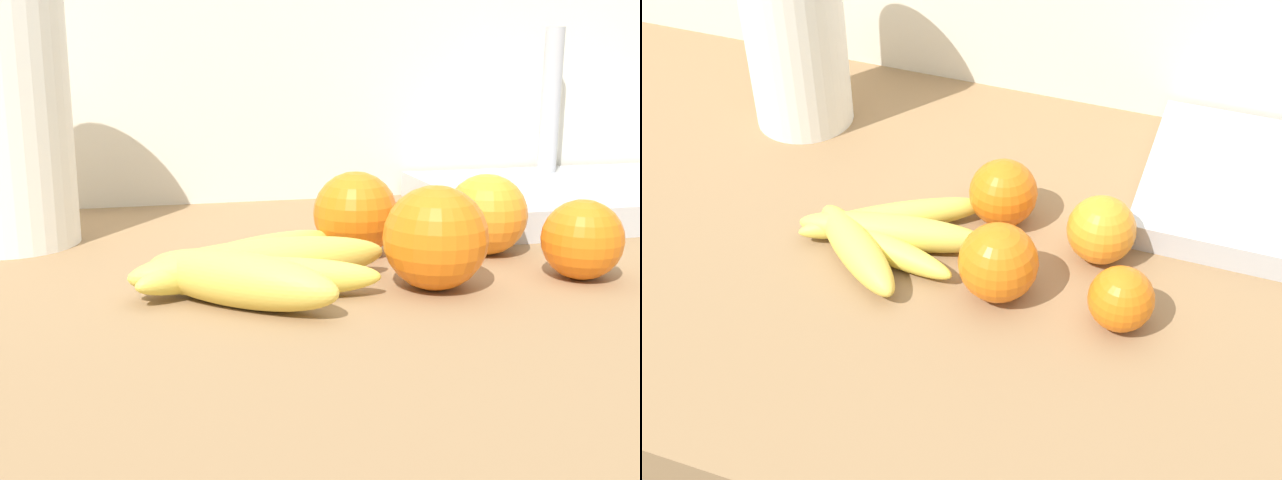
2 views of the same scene
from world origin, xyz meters
The scene contains 8 objects.
wall_back centered at (0.00, 0.38, 0.65)m, with size 2.31×0.06×1.30m, color silver.
banana_bunch centered at (-0.08, -0.03, 0.93)m, with size 0.22×0.21×0.04m.
orange_right centered at (0.03, 0.07, 0.95)m, with size 0.08×0.08×0.08m, color orange.
orange_far_right centered at (0.19, -0.05, 0.94)m, with size 0.07×0.07×0.07m, color orange.
orange_back_left centered at (0.06, -0.05, 0.95)m, with size 0.08×0.08×0.08m, color orange.
orange_front centered at (0.15, 0.04, 0.94)m, with size 0.08×0.08×0.08m, color orange.
paper_towel_roll centered at (-0.29, 0.18, 1.03)m, with size 0.13×0.13×0.28m.
sink_basin centered at (0.35, 0.21, 0.93)m, with size 0.37×0.27×0.21m.
Camera 1 is at (-0.17, -0.62, 1.09)m, focal length 44.24 mm.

